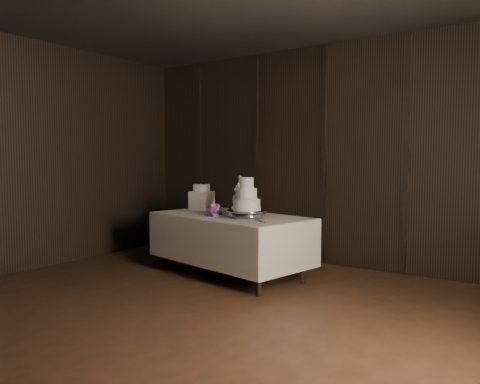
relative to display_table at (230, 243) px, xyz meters
name	(u,v)px	position (x,y,z in m)	size (l,w,h in m)	color
room	(129,152)	(0.65, -2.19, 1.08)	(6.08, 7.08, 3.08)	black
display_table	(230,243)	(0.00, 0.00, 0.00)	(2.16, 1.41, 0.76)	silver
cake_stand	(247,214)	(0.31, -0.10, 0.39)	(0.48, 0.48, 0.09)	silver
wedding_cake	(244,197)	(0.29, -0.11, 0.58)	(0.37, 0.32, 0.38)	white
bouquet	(214,210)	(-0.16, -0.11, 0.40)	(0.27, 0.37, 0.17)	#B74761
box_pedestal	(202,201)	(-0.67, 0.26, 0.47)	(0.26, 0.26, 0.25)	white
small_cake	(202,188)	(-0.67, 0.26, 0.64)	(0.23, 0.23, 0.09)	white
cake_knife	(259,221)	(0.61, -0.30, 0.35)	(0.37, 0.02, 0.01)	silver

